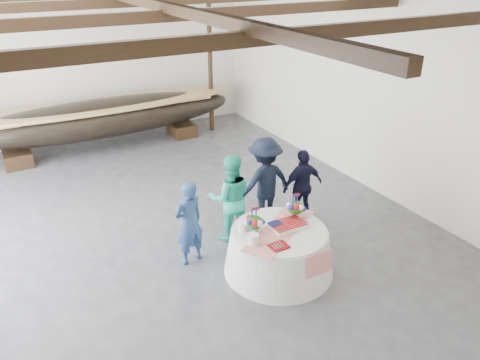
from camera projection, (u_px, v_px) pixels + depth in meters
floor at (163, 224)px, 9.83m from camera, size 10.00×12.00×0.01m
wall_back at (83, 64)px, 13.57m from camera, size 10.00×0.02×4.50m
wall_front at (387, 312)px, 4.13m from camera, size 10.00×0.02×4.50m
wall_right at (356, 89)px, 11.05m from camera, size 0.02×12.00×4.50m
pavilion_structure at (132, 20)px, 8.73m from camera, size 9.80×11.76×4.50m
longboat_display at (103, 118)px, 13.22m from camera, size 7.89×1.58×1.48m
banquet_table at (279, 250)px, 8.21m from camera, size 1.94×1.94×0.83m
tabletop_items at (275, 220)px, 8.05m from camera, size 1.82×1.38×0.40m
guest_woman_blue at (189, 223)px, 8.29m from camera, size 0.67×0.52×1.62m
guest_woman_teal at (231, 198)px, 8.99m from camera, size 1.04×0.93×1.77m
guest_man_left at (265, 182)px, 9.48m from camera, size 1.24×0.74×1.89m
guest_man_right at (303, 186)px, 9.66m from camera, size 0.94×0.41×1.59m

